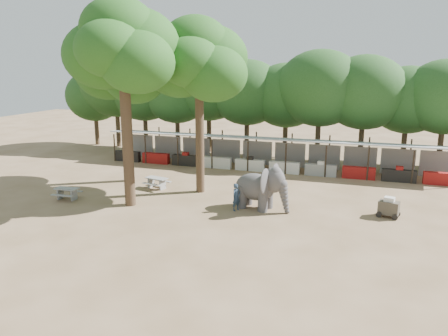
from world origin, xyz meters
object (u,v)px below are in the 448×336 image
(yard_tree_left, at_px, (123,66))
(cart_front, at_px, (389,207))
(handler, at_px, (236,197))
(picnic_table_near, at_px, (67,192))
(yard_tree_center, at_px, (122,48))
(elephant, at_px, (262,187))
(yard_tree_back, at_px, (198,61))
(picnic_table_far, at_px, (157,181))

(yard_tree_left, height_order, cart_front, yard_tree_left)
(handler, bearing_deg, picnic_table_near, 124.68)
(yard_tree_center, xyz_separation_m, handler, (6.54, 0.83, -8.40))
(handler, relative_size, picnic_table_near, 1.03)
(elephant, relative_size, cart_front, 2.69)
(yard_tree_left, height_order, yard_tree_back, yard_tree_back)
(yard_tree_center, height_order, picnic_table_near, yard_tree_center)
(yard_tree_left, xyz_separation_m, handler, (9.54, -4.17, -7.39))
(yard_tree_back, height_order, picnic_table_far, yard_tree_back)
(yard_tree_center, height_order, handler, yard_tree_center)
(picnic_table_far, bearing_deg, yard_tree_center, -77.52)
(picnic_table_near, bearing_deg, yard_tree_center, 2.78)
(yard_tree_left, distance_m, picnic_table_far, 8.39)
(yard_tree_back, distance_m, handler, 9.08)
(elephant, bearing_deg, picnic_table_far, 177.45)
(yard_tree_center, height_order, yard_tree_back, yard_tree_center)
(yard_tree_center, bearing_deg, picnic_table_far, 89.90)
(picnic_table_near, height_order, picnic_table_far, picnic_table_far)
(yard_tree_back, xyz_separation_m, elephant, (4.86, -2.44, -7.21))
(yard_tree_left, distance_m, yard_tree_center, 5.92)
(handler, height_order, picnic_table_far, handler)
(yard_tree_center, bearing_deg, handler, 7.24)
(handler, bearing_deg, picnic_table_far, 94.97)
(yard_tree_left, distance_m, cart_front, 19.68)
(picnic_table_near, bearing_deg, yard_tree_back, 28.18)
(yard_tree_left, height_order, elephant, yard_tree_left)
(elephant, relative_size, picnic_table_far, 1.99)
(handler, bearing_deg, yard_tree_center, 125.04)
(elephant, bearing_deg, yard_tree_left, 174.33)
(picnic_table_far, relative_size, cart_front, 1.35)
(yard_tree_back, height_order, picnic_table_near, yard_tree_back)
(elephant, bearing_deg, picnic_table_near, -158.58)
(elephant, relative_size, picnic_table_near, 2.29)
(cart_front, bearing_deg, yard_tree_left, -174.60)
(picnic_table_far, bearing_deg, handler, -10.25)
(yard_tree_left, bearing_deg, cart_front, -8.25)
(elephant, bearing_deg, handler, -139.17)
(picnic_table_near, distance_m, cart_front, 19.39)
(handler, xyz_separation_m, picnic_table_far, (-6.54, 2.75, -0.31))
(yard_tree_back, relative_size, picnic_table_far, 6.34)
(yard_tree_left, xyz_separation_m, picnic_table_near, (-1.23, -5.47, -7.71))
(yard_tree_left, distance_m, yard_tree_back, 6.09)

